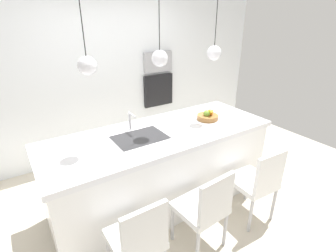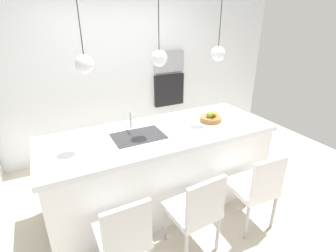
% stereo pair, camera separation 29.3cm
% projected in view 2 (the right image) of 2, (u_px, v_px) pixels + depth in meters
% --- Properties ---
extents(floor, '(6.60, 6.60, 0.00)m').
position_uv_depth(floor, '(161.00, 199.00, 3.29)').
color(floor, beige).
rests_on(floor, ground).
extents(back_wall, '(6.00, 0.10, 2.60)m').
position_uv_depth(back_wall, '(116.00, 74.00, 4.13)').
color(back_wall, white).
rests_on(back_wall, ground).
extents(kitchen_island, '(2.65, 0.98, 0.96)m').
position_uv_depth(kitchen_island, '(161.00, 167.00, 3.10)').
color(kitchen_island, white).
rests_on(kitchen_island, ground).
extents(sink_basin, '(0.56, 0.40, 0.02)m').
position_uv_depth(sink_basin, '(138.00, 136.00, 2.80)').
color(sink_basin, '#2D2D30').
rests_on(sink_basin, kitchen_island).
extents(faucet, '(0.02, 0.17, 0.22)m').
position_uv_depth(faucet, '(131.00, 118.00, 2.92)').
color(faucet, silver).
rests_on(faucet, kitchen_island).
extents(fruit_bowl, '(0.27, 0.27, 0.16)m').
position_uv_depth(fruit_bowl, '(211.00, 118.00, 3.19)').
color(fruit_bowl, '#9E6B38').
rests_on(fruit_bowl, kitchen_island).
extents(microwave, '(0.54, 0.08, 0.34)m').
position_uv_depth(microwave, '(169.00, 62.00, 4.39)').
color(microwave, '#9E9EA3').
rests_on(microwave, back_wall).
extents(oven, '(0.56, 0.08, 0.56)m').
position_uv_depth(oven, '(169.00, 90.00, 4.59)').
color(oven, black).
rests_on(oven, back_wall).
extents(chair_near, '(0.41, 0.45, 0.91)m').
position_uv_depth(chair_near, '(123.00, 236.00, 2.10)').
color(chair_near, silver).
rests_on(chair_near, ground).
extents(chair_middle, '(0.46, 0.47, 0.89)m').
position_uv_depth(chair_middle, '(196.00, 209.00, 2.40)').
color(chair_middle, silver).
rests_on(chair_middle, ground).
extents(chair_far, '(0.45, 0.48, 0.91)m').
position_uv_depth(chair_far, '(256.00, 187.00, 2.70)').
color(chair_far, white).
rests_on(chair_far, ground).
extents(pendant_light_left, '(0.17, 0.17, 0.77)m').
position_uv_depth(pendant_light_left, '(85.00, 64.00, 2.28)').
color(pendant_light_left, silver).
extents(pendant_light_center, '(0.17, 0.17, 0.77)m').
position_uv_depth(pendant_light_center, '(159.00, 58.00, 2.59)').
color(pendant_light_center, silver).
extents(pendant_light_right, '(0.17, 0.17, 0.77)m').
position_uv_depth(pendant_light_right, '(218.00, 53.00, 2.89)').
color(pendant_light_right, silver).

